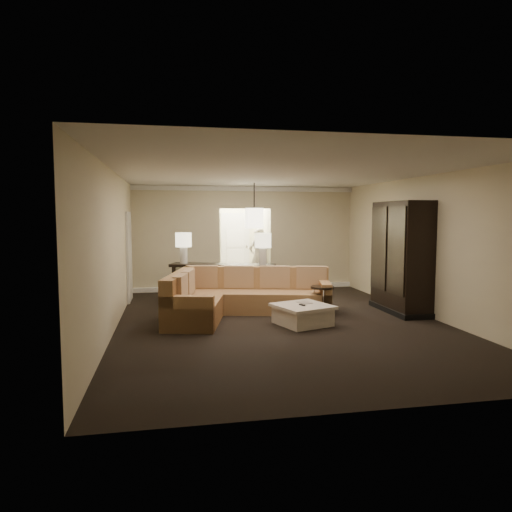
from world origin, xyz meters
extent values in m
plane|color=black|center=(0.00, 0.00, 0.00)|extent=(8.00, 8.00, 0.00)
cube|color=#C6B896|center=(0.00, 4.00, 1.40)|extent=(6.00, 0.04, 2.80)
cube|color=#C6B896|center=(0.00, -4.00, 1.40)|extent=(6.00, 0.04, 2.80)
cube|color=#C6B896|center=(-3.00, 0.00, 1.40)|extent=(0.04, 8.00, 2.80)
cube|color=#C6B896|center=(3.00, 0.00, 1.40)|extent=(0.04, 8.00, 2.80)
cube|color=silver|center=(0.00, 0.00, 2.80)|extent=(6.00, 8.00, 0.02)
cube|color=white|center=(0.00, 3.95, 2.73)|extent=(6.00, 0.10, 0.12)
cube|color=white|center=(0.00, 3.95, 0.06)|extent=(6.00, 0.10, 0.12)
cube|color=silver|center=(-2.97, 2.80, 1.05)|extent=(0.05, 0.90, 2.10)
cube|color=beige|center=(0.00, 5.00, 0.00)|extent=(1.40, 2.00, 0.01)
cube|color=#F7F3CA|center=(-0.70, 5.00, 1.40)|extent=(0.04, 2.00, 2.80)
cube|color=#F7F3CA|center=(0.70, 5.00, 1.40)|extent=(0.04, 2.00, 2.80)
cube|color=#F7F3CA|center=(0.00, 6.00, 1.40)|extent=(1.40, 0.04, 2.80)
cube|color=silver|center=(0.00, 5.97, 1.05)|extent=(0.90, 0.05, 2.10)
cube|color=brown|center=(-0.29, 1.06, 0.22)|extent=(3.24, 1.62, 0.43)
cube|color=brown|center=(-1.62, 0.15, 0.22)|extent=(1.24, 1.62, 0.43)
cube|color=brown|center=(-0.21, 1.39, 0.67)|extent=(3.08, 0.96, 0.48)
cube|color=brown|center=(-1.83, 0.73, 0.67)|extent=(0.81, 2.47, 0.48)
cube|color=brown|center=(1.12, 0.72, 0.32)|extent=(0.42, 0.95, 0.64)
cube|color=brown|center=(-1.76, -0.46, 0.32)|extent=(0.95, 0.42, 0.64)
cube|color=olive|center=(-1.33, 1.60, 0.69)|extent=(0.66, 0.31, 0.48)
cube|color=olive|center=(-0.57, 1.42, 0.69)|extent=(0.66, 0.31, 0.48)
cube|color=olive|center=(0.18, 1.24, 0.69)|extent=(0.66, 0.31, 0.48)
cube|color=olive|center=(0.94, 1.07, 0.69)|extent=(0.66, 0.31, 0.48)
cube|color=olive|center=(-1.69, 0.80, 0.69)|extent=(0.30, 0.64, 0.48)
cube|color=olive|center=(-1.85, 0.10, 0.69)|extent=(0.30, 0.64, 0.48)
cube|color=white|center=(0.36, -0.25, 0.16)|extent=(1.06, 1.06, 0.31)
cube|color=white|center=(0.36, -0.25, 0.34)|extent=(1.18, 1.18, 0.06)
cube|color=black|center=(0.33, -0.31, 0.38)|extent=(0.09, 0.15, 0.02)
cube|color=beige|center=(0.44, -0.08, 0.37)|extent=(0.28, 0.33, 0.01)
cube|color=black|center=(-0.85, 2.00, 0.89)|extent=(2.42, 1.30, 0.06)
cube|color=black|center=(-1.87, 2.36, 0.43)|extent=(0.24, 0.49, 0.86)
cube|color=black|center=(0.16, 1.64, 0.43)|extent=(0.24, 0.49, 0.86)
cube|color=black|center=(-0.85, 2.00, 0.13)|extent=(2.30, 1.22, 0.04)
cube|color=black|center=(2.70, 0.45, 1.15)|extent=(0.63, 1.53, 2.30)
cube|color=black|center=(2.37, 0.07, 1.31)|extent=(0.03, 0.68, 1.75)
cube|color=black|center=(2.37, 0.84, 1.31)|extent=(0.03, 0.68, 1.75)
cube|color=black|center=(2.70, 0.45, 0.05)|extent=(0.68, 1.60, 0.11)
cylinder|color=black|center=(0.98, 0.44, 0.57)|extent=(0.47, 0.47, 0.04)
torus|color=silver|center=(0.98, 0.44, 0.11)|extent=(0.39, 0.39, 0.03)
cylinder|color=silver|center=(1.15, 0.50, 0.28)|extent=(0.03, 0.03, 0.56)
cylinder|color=silver|center=(0.84, 0.56, 0.28)|extent=(0.03, 0.03, 0.56)
cylinder|color=silver|center=(0.94, 0.26, 0.28)|extent=(0.03, 0.03, 0.56)
cylinder|color=silver|center=(-1.72, 2.31, 1.11)|extent=(0.17, 0.17, 0.38)
cylinder|color=beige|center=(-1.72, 2.31, 1.46)|extent=(0.37, 0.37, 0.32)
cylinder|color=silver|center=(0.01, 1.69, 1.11)|extent=(0.17, 0.17, 0.38)
cylinder|color=beige|center=(0.01, 1.69, 1.46)|extent=(0.37, 0.37, 0.32)
cylinder|color=black|center=(0.00, 2.70, 2.50)|extent=(0.02, 0.02, 0.60)
cube|color=beige|center=(0.00, 2.70, 1.95)|extent=(0.38, 0.38, 0.48)
imported|color=beige|center=(0.45, 4.50, 0.92)|extent=(0.78, 0.65, 1.83)
camera|label=1|loc=(-2.03, -8.23, 2.00)|focal=32.00mm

